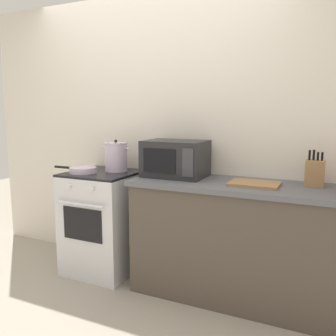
% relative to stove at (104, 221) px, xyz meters
% --- Properties ---
extents(ground_plane, '(10.00, 10.00, 0.00)m').
position_rel_stove_xyz_m(ground_plane, '(0.35, -0.60, -0.46)').
color(ground_plane, '#9E9384').
extents(back_wall, '(4.40, 0.10, 2.50)m').
position_rel_stove_xyz_m(back_wall, '(0.65, 0.37, 0.79)').
color(back_wall, silver).
rests_on(back_wall, ground_plane).
extents(lower_cabinet_right, '(1.64, 0.56, 0.88)m').
position_rel_stove_xyz_m(lower_cabinet_right, '(1.25, 0.02, -0.02)').
color(lower_cabinet_right, '#4C4238').
rests_on(lower_cabinet_right, ground_plane).
extents(countertop_right, '(1.70, 0.60, 0.04)m').
position_rel_stove_xyz_m(countertop_right, '(1.25, 0.02, 0.44)').
color(countertop_right, '#59595E').
rests_on(countertop_right, lower_cabinet_right).
extents(stove, '(0.60, 0.64, 0.92)m').
position_rel_stove_xyz_m(stove, '(0.00, 0.00, 0.00)').
color(stove, silver).
rests_on(stove, ground_plane).
extents(stock_pot, '(0.29, 0.21, 0.29)m').
position_rel_stove_xyz_m(stock_pot, '(0.08, 0.10, 0.59)').
color(stock_pot, silver).
rests_on(stock_pot, stove).
extents(frying_pan, '(0.44, 0.24, 0.05)m').
position_rel_stove_xyz_m(frying_pan, '(-0.14, -0.11, 0.48)').
color(frying_pan, silver).
rests_on(frying_pan, stove).
extents(microwave, '(0.50, 0.37, 0.30)m').
position_rel_stove_xyz_m(microwave, '(0.68, 0.08, 0.61)').
color(microwave, '#232326').
rests_on(microwave, countertop_right).
extents(cutting_board, '(0.36, 0.26, 0.02)m').
position_rel_stove_xyz_m(cutting_board, '(1.35, 0.00, 0.47)').
color(cutting_board, '#997047').
rests_on(cutting_board, countertop_right).
extents(knife_block, '(0.13, 0.10, 0.26)m').
position_rel_stove_xyz_m(knife_block, '(1.75, 0.14, 0.56)').
color(knife_block, '#997047').
rests_on(knife_block, countertop_right).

